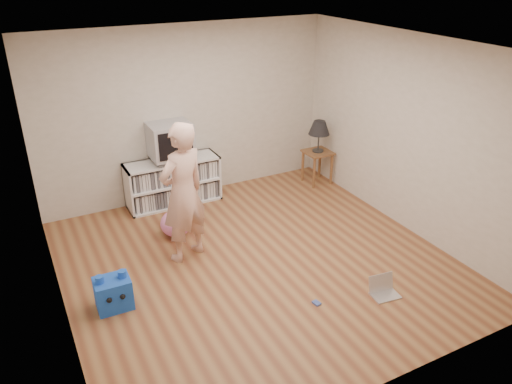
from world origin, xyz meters
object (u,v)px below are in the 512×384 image
at_px(table_lamp, 319,128).
at_px(media_unit, 173,181).
at_px(plush_blue, 113,293).
at_px(crt_tv, 170,140).
at_px(side_table, 317,159).
at_px(person, 183,193).
at_px(plush_pink, 176,223).
at_px(dvd_deck, 171,158).
at_px(laptop, 383,289).

bearing_deg(table_lamp, media_unit, 170.69).
bearing_deg(plush_blue, table_lamp, 26.20).
distance_m(crt_tv, side_table, 2.46).
distance_m(media_unit, person, 1.64).
height_order(crt_tv, side_table, crt_tv).
xyz_separation_m(table_lamp, plush_pink, (-2.65, -0.57, -0.76)).
bearing_deg(media_unit, dvd_deck, -90.00).
xyz_separation_m(table_lamp, laptop, (-1.03, -2.88, -0.88)).
distance_m(crt_tv, laptop, 3.63).
xyz_separation_m(laptop, plush_blue, (-2.73, 1.16, 0.13)).
relative_size(person, laptop, 5.29).
bearing_deg(plush_pink, plush_blue, -133.86).
distance_m(crt_tv, plush_pink, 1.29).
xyz_separation_m(side_table, plush_pink, (-2.65, -0.57, -0.24)).
xyz_separation_m(dvd_deck, plush_blue, (-1.40, -2.09, -0.55)).
distance_m(media_unit, plush_pink, 1.01).
height_order(media_unit, side_table, media_unit).
bearing_deg(laptop, crt_tv, 119.48).
relative_size(media_unit, crt_tv, 2.33).
xyz_separation_m(person, plush_blue, (-1.05, -0.59, -0.70)).
xyz_separation_m(media_unit, person, (-0.35, -1.51, 0.53)).
bearing_deg(dvd_deck, plush_blue, -123.88).
xyz_separation_m(plush_blue, plush_pink, (1.10, 1.15, -0.01)).
distance_m(crt_tv, plush_blue, 2.65).
relative_size(table_lamp, plush_blue, 1.19).
bearing_deg(side_table, dvd_deck, 171.06).
bearing_deg(person, dvd_deck, -123.60).
distance_m(dvd_deck, crt_tv, 0.29).
xyz_separation_m(dvd_deck, side_table, (2.35, -0.37, -0.32)).
height_order(plush_blue, plush_pink, plush_blue).
xyz_separation_m(side_table, plush_blue, (-3.75, -1.72, -0.23)).
bearing_deg(plush_pink, laptop, -54.85).
relative_size(dvd_deck, plush_blue, 1.04).
xyz_separation_m(media_unit, crt_tv, (0.00, -0.02, 0.67)).
bearing_deg(table_lamp, dvd_deck, 171.06).
bearing_deg(table_lamp, person, -157.39).
height_order(media_unit, dvd_deck, dvd_deck).
bearing_deg(media_unit, person, -103.17).
relative_size(crt_tv, table_lamp, 1.17).
relative_size(table_lamp, plush_pink, 1.23).
bearing_deg(media_unit, plush_blue, -123.68).
distance_m(crt_tv, person, 1.54).
relative_size(crt_tv, side_table, 1.09).
bearing_deg(laptop, side_table, 77.61).
relative_size(side_table, person, 0.31).
height_order(table_lamp, person, person).
relative_size(side_table, laptop, 1.65).
bearing_deg(media_unit, plush_pink, -107.32).
relative_size(person, plush_blue, 4.08).
height_order(crt_tv, person, person).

